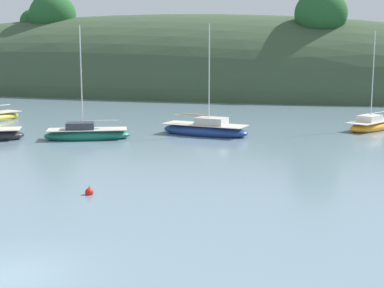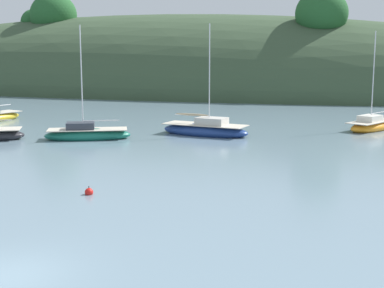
# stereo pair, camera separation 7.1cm
# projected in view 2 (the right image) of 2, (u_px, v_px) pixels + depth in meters

# --- Properties ---
(ground_plane) EXTENTS (400.00, 400.00, 0.00)m
(ground_plane) POSITION_uv_depth(u_px,v_px,m) (7.00, 276.00, 18.67)
(ground_plane) COLOR slate
(far_shoreline_hill) EXTENTS (150.00, 36.00, 30.11)m
(far_shoreline_hill) POSITION_uv_depth(u_px,v_px,m) (157.00, 91.00, 99.03)
(far_shoreline_hill) COLOR #384C33
(far_shoreline_hill) RESTS_ON ground
(sailboat_orange_cutter) EXTENTS (7.41, 5.19, 9.55)m
(sailboat_orange_cutter) POSITION_uv_depth(u_px,v_px,m) (87.00, 134.00, 46.74)
(sailboat_orange_cutter) COLOR #196B56
(sailboat_orange_cutter) RESTS_ON ground
(sailboat_red_portside) EXTENTS (8.20, 3.77, 9.78)m
(sailboat_red_portside) POSITION_uv_depth(u_px,v_px,m) (206.00, 130.00, 48.94)
(sailboat_red_portside) COLOR navy
(sailboat_red_portside) RESTS_ON ground
(sailboat_yellow_far) EXTENTS (5.22, 7.22, 9.24)m
(sailboat_yellow_far) POSITION_uv_depth(u_px,v_px,m) (372.00, 125.00, 52.16)
(sailboat_yellow_far) COLOR orange
(sailboat_yellow_far) RESTS_ON ground
(mooring_buoy_outer) EXTENTS (0.44, 0.44, 0.54)m
(mooring_buoy_outer) POSITION_uv_depth(u_px,v_px,m) (89.00, 192.00, 29.05)
(mooring_buoy_outer) COLOR red
(mooring_buoy_outer) RESTS_ON ground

